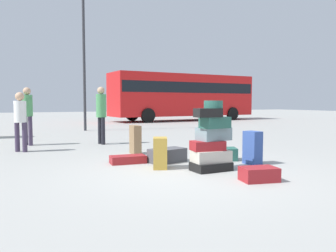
% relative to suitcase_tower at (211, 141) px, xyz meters
% --- Properties ---
extents(ground_plane, '(80.00, 80.00, 0.00)m').
position_rel_suitcase_tower_xyz_m(ground_plane, '(-0.52, -0.06, -0.55)').
color(ground_plane, '#9E9E99').
extents(suitcase_tower, '(0.83, 0.57, 1.31)m').
position_rel_suitcase_tower_xyz_m(suitcase_tower, '(0.00, 0.00, 0.00)').
color(suitcase_tower, black).
rests_on(suitcase_tower, ground).
extents(suitcase_teal_white_trunk, '(0.70, 0.63, 0.27)m').
position_rel_suitcase_tower_xyz_m(suitcase_teal_white_trunk, '(0.86, 0.86, -0.41)').
color(suitcase_teal_white_trunk, '#26594C').
rests_on(suitcase_teal_white_trunk, ground).
extents(suitcase_maroon_foreground_far, '(0.64, 0.50, 0.23)m').
position_rel_suitcase_tower_xyz_m(suitcase_maroon_foreground_far, '(0.22, -1.08, -0.43)').
color(suitcase_maroon_foreground_far, maroon).
rests_on(suitcase_maroon_foreground_far, ground).
extents(suitcase_charcoal_foreground_near, '(0.85, 0.60, 0.29)m').
position_rel_suitcase_tower_xyz_m(suitcase_charcoal_foreground_near, '(-0.38, 1.13, -0.40)').
color(suitcase_charcoal_foreground_near, '#4C4C51').
rests_on(suitcase_charcoal_foreground_near, ground).
extents(suitcase_navy_upright_blue, '(0.29, 0.36, 0.68)m').
position_rel_suitcase_tower_xyz_m(suitcase_navy_upright_blue, '(1.12, 0.18, -0.20)').
color(suitcase_navy_upright_blue, '#334F99').
rests_on(suitcase_navy_upright_blue, ground).
extents(suitcase_tan_left_side, '(0.39, 0.45, 0.60)m').
position_rel_suitcase_tower_xyz_m(suitcase_tan_left_side, '(-0.80, 0.58, -0.24)').
color(suitcase_tan_left_side, '#B28C33').
rests_on(suitcase_tan_left_side, ground).
extents(suitcase_maroon_right_side, '(0.76, 0.42, 0.16)m').
position_rel_suitcase_tower_xyz_m(suitcase_maroon_right_side, '(-1.18, 1.38, -0.46)').
color(suitcase_maroon_right_side, maroon).
rests_on(suitcase_maroon_right_side, ground).
extents(suitcase_brown_behind_tower, '(0.22, 0.43, 0.71)m').
position_rel_suitcase_tower_xyz_m(suitcase_brown_behind_tower, '(-0.60, 2.51, -0.19)').
color(suitcase_brown_behind_tower, olive).
rests_on(suitcase_brown_behind_tower, ground).
extents(person_bearded_onlooker, '(0.30, 0.30, 1.71)m').
position_rel_suitcase_tower_xyz_m(person_bearded_onlooker, '(-2.89, 5.47, 0.48)').
color(person_bearded_onlooker, '#3F334C').
rests_on(person_bearded_onlooker, ground).
extents(person_tourist_with_camera, '(0.30, 0.34, 1.74)m').
position_rel_suitcase_tower_xyz_m(person_tourist_with_camera, '(-0.85, 4.81, 0.49)').
color(person_tourist_with_camera, black).
rests_on(person_tourist_with_camera, ground).
extents(person_passerby_in_red, '(0.30, 0.30, 1.53)m').
position_rel_suitcase_tower_xyz_m(person_passerby_in_red, '(-3.13, 4.12, 0.37)').
color(person_passerby_in_red, '#3F334C').
rests_on(person_passerby_in_red, ground).
extents(parked_bus, '(10.43, 3.22, 3.15)m').
position_rel_suitcase_tower_xyz_m(parked_bus, '(7.73, 15.61, 1.29)').
color(parked_bus, red).
rests_on(parked_bus, ground).
extents(lamp_post, '(0.36, 0.36, 6.94)m').
position_rel_suitcase_tower_xyz_m(lamp_post, '(-0.26, 10.02, 3.90)').
color(lamp_post, '#333338').
rests_on(lamp_post, ground).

